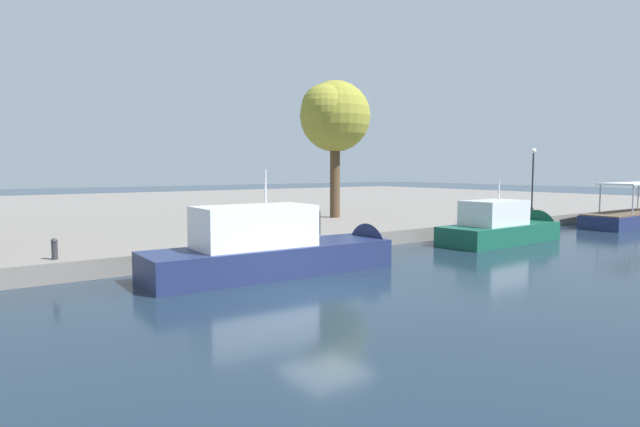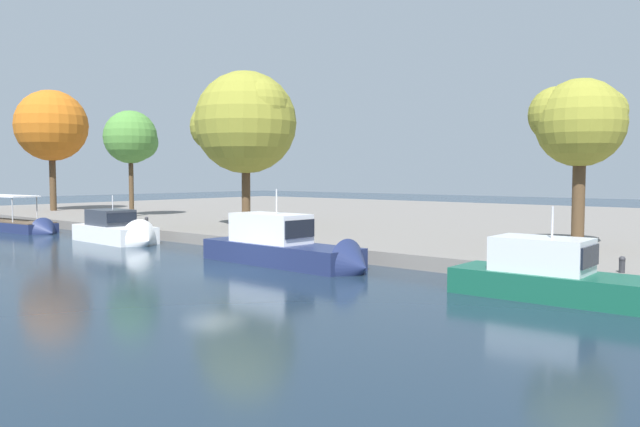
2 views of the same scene
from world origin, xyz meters
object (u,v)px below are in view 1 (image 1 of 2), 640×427
Objects in this scene: mooring_bollard_1 at (55,248)px; tree_1 at (333,115)px; motor_yacht_3 at (506,229)px; lamp_post at (533,174)px; motor_yacht_2 at (284,253)px; tour_boat_4 at (640,219)px; mooring_bollard_2 at (465,217)px.

tree_1 reaches higher than mooring_bollard_1.
motor_yacht_3 reaches higher than mooring_bollard_1.
tree_1 reaches higher than lamp_post.
motor_yacht_2 is at bearing 178.94° from motor_yacht_3.
tree_1 reaches higher than tour_boat_4.
lamp_post reaches higher than motor_yacht_3.
mooring_bollard_2 is (22.91, -0.16, -0.05)m from mooring_bollard_1.
motor_yacht_3 is 12.88× the size of mooring_bollard_2.
tour_boat_4 reaches higher than mooring_bollard_1.
lamp_post is at bearing 123.57° from tour_boat_4.
mooring_bollard_2 is (15.47, 3.63, 0.33)m from motor_yacht_2.
lamp_post is at bearing 24.75° from motor_yacht_3.
tree_1 reaches higher than motor_yacht_2.
tree_1 is (-19.66, 11.17, 7.24)m from tour_boat_4.
motor_yacht_2 is 15.73× the size of mooring_bollard_2.
motor_yacht_3 is at bearing -102.59° from mooring_bollard_2.
tree_1 reaches higher than motor_yacht_3.
tour_boat_4 is at bearing 2.27° from motor_yacht_2.
mooring_bollard_2 is (0.78, 3.47, 0.43)m from motor_yacht_3.
lamp_post is 16.71m from tree_1.
mooring_bollard_1 is 0.09× the size of tree_1.
motor_yacht_2 is at bearing 178.26° from tour_boat_4.
mooring_bollard_2 is 10.87m from tree_1.
motor_yacht_2 is 1.18× the size of tree_1.
mooring_bollard_1 is at bearing -158.31° from tree_1.
tour_boat_4 is at bearing -29.60° from tree_1.
motor_yacht_3 is 0.97× the size of tree_1.
lamp_post is (11.75, 5.84, 2.97)m from motor_yacht_3.
lamp_post is (-4.26, 6.03, 3.27)m from tour_boat_4.
motor_yacht_2 is 8.35m from mooring_bollard_1.
motor_yacht_3 is at bearing 177.63° from tour_boat_4.
motor_yacht_2 reaches higher than tour_boat_4.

